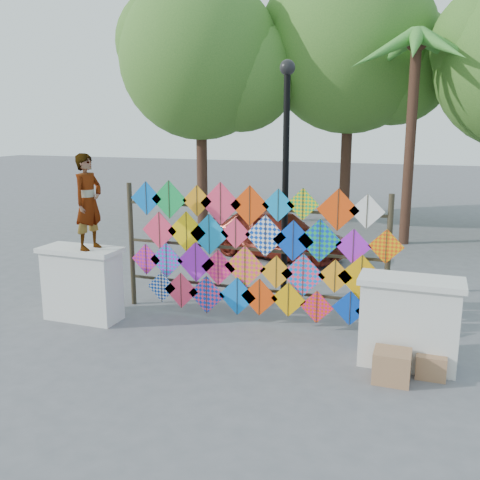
# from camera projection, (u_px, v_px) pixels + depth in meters

# --- Properties ---
(ground) EXTENTS (80.00, 80.00, 0.00)m
(ground) POSITION_uv_depth(u_px,v_px,m) (232.00, 335.00, 8.64)
(ground) COLOR slate
(ground) RESTS_ON ground
(parapet_left) EXTENTS (1.40, 0.65, 1.28)m
(parapet_left) POSITION_uv_depth(u_px,v_px,m) (82.00, 283.00, 9.22)
(parapet_left) COLOR silver
(parapet_left) RESTS_ON ground
(parapet_right) EXTENTS (1.40, 0.65, 1.28)m
(parapet_right) POSITION_uv_depth(u_px,v_px,m) (409.00, 322.00, 7.42)
(parapet_right) COLOR silver
(parapet_right) RESTS_ON ground
(kite_rack) EXTENTS (4.91, 0.24, 2.39)m
(kite_rack) POSITION_uv_depth(u_px,v_px,m) (251.00, 253.00, 9.03)
(kite_rack) COLOR #30291B
(kite_rack) RESTS_ON ground
(tree_west) EXTENTS (5.85, 5.20, 8.01)m
(tree_west) POSITION_uv_depth(u_px,v_px,m) (204.00, 59.00, 17.26)
(tree_west) COLOR #462A1E
(tree_west) RESTS_ON ground
(tree_mid) EXTENTS (6.30, 5.60, 8.61)m
(tree_mid) POSITION_uv_depth(u_px,v_px,m) (354.00, 48.00, 17.51)
(tree_mid) COLOR #462A1E
(tree_mid) RESTS_ON ground
(palm_tree) EXTENTS (3.62, 3.62, 5.83)m
(palm_tree) POSITION_uv_depth(u_px,v_px,m) (415.00, 62.00, 14.21)
(palm_tree) COLOR #462A1E
(palm_tree) RESTS_ON ground
(vendor_woman) EXTENTS (0.45, 0.62, 1.60)m
(vendor_woman) POSITION_uv_depth(u_px,v_px,m) (88.00, 202.00, 8.84)
(vendor_woman) COLOR #99999E
(vendor_woman) RESTS_ON parapet_left
(sedan) EXTENTS (3.94, 2.46, 1.25)m
(sedan) POSITION_uv_depth(u_px,v_px,m) (275.00, 233.00, 13.60)
(sedan) COLOR maroon
(sedan) RESTS_ON ground
(lamppost) EXTENTS (0.28, 0.28, 4.46)m
(lamppost) POSITION_uv_depth(u_px,v_px,m) (286.00, 160.00, 9.81)
(lamppost) COLOR black
(lamppost) RESTS_ON ground
(cardboard_box_near) EXTENTS (0.48, 0.42, 0.42)m
(cardboard_box_near) POSITION_uv_depth(u_px,v_px,m) (392.00, 366.00, 7.05)
(cardboard_box_near) COLOR #AF7B55
(cardboard_box_near) RESTS_ON ground
(cardboard_box_far) EXTENTS (0.39, 0.36, 0.33)m
(cardboard_box_far) POSITION_uv_depth(u_px,v_px,m) (431.00, 365.00, 7.19)
(cardboard_box_far) COLOR #AF7B55
(cardboard_box_far) RESTS_ON ground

